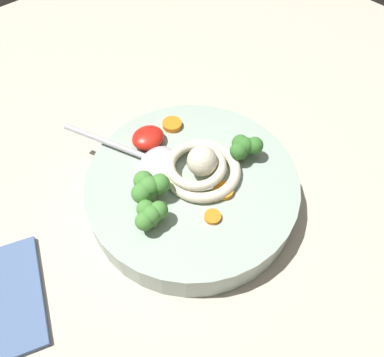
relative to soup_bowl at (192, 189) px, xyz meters
The scene contains 11 objects.
table_slab 5.46cm from the soup_bowl, 42.93° to the left, with size 136.80×136.80×4.43cm, color #BCB29E.
soup_bowl is the anchor object (origin of this frame).
noodle_pile 3.92cm from the soup_bowl, behind, with size 11.10×10.88×4.46cm.
soup_spoon 6.97cm from the soup_bowl, 67.92° to the right, with size 9.62×17.22×1.60cm.
chili_sauce_dollop 9.26cm from the soup_bowl, 87.99° to the right, with size 4.56×4.10×2.05cm, color red.
broccoli_floret_left 7.55cm from the soup_bowl, 12.47° to the right, with size 4.89×4.21×3.87cm.
broccoli_floret_center 8.96cm from the soup_bowl, 163.73° to the left, with size 4.45×3.83×3.52cm.
broccoli_floret_beside_noodles 9.21cm from the soup_bowl, 12.30° to the left, with size 4.27×3.67×3.37cm.
carrot_slice_rear 10.13cm from the soup_bowl, 115.17° to the right, with size 2.77×2.77×0.78cm, color orange.
carrot_slice_near_spoon 6.93cm from the soup_bowl, 67.67° to the left, with size 2.03×2.03×0.51cm, color orange.
carrot_slice_extra_b 5.17cm from the soup_bowl, 109.22° to the left, with size 2.57×2.57×0.70cm, color orange.
Camera 1 is at (16.44, 18.48, 46.79)cm, focal length 33.85 mm.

